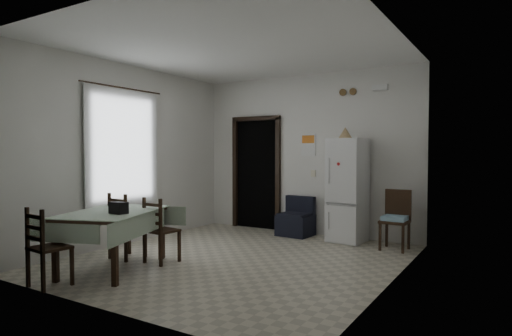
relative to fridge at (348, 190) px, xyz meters
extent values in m
plane|color=#B5AC94|center=(-0.90, -1.93, -0.86)|extent=(4.50, 4.50, 0.00)
cube|color=black|center=(-1.95, 0.53, 0.19)|extent=(0.90, 0.45, 2.10)
cube|color=black|center=(-2.44, 0.29, 0.19)|extent=(0.08, 0.10, 2.18)
cube|color=black|center=(-1.46, 0.29, 0.19)|extent=(0.08, 0.10, 2.18)
cube|color=black|center=(-1.95, 0.29, 1.28)|extent=(1.06, 0.10, 0.08)
cube|color=silver|center=(-3.05, -2.13, 0.69)|extent=(0.10, 1.20, 1.60)
cube|color=silver|center=(-2.94, -2.13, 0.69)|extent=(0.02, 1.45, 1.85)
cylinder|color=black|center=(-2.93, -2.13, 1.64)|extent=(0.02, 1.60, 0.02)
cube|color=white|center=(-0.85, 0.31, 0.76)|extent=(0.28, 0.02, 0.40)
cube|color=orange|center=(-0.85, 0.30, 0.86)|extent=(0.24, 0.01, 0.14)
cube|color=beige|center=(-0.75, 0.31, 0.24)|extent=(0.08, 0.02, 0.12)
cylinder|color=brown|center=(-0.20, 0.30, 1.66)|extent=(0.12, 0.03, 0.12)
cylinder|color=brown|center=(-0.02, 0.30, 1.66)|extent=(0.12, 0.03, 0.12)
cube|color=white|center=(0.45, 0.28, 1.69)|extent=(0.25, 0.07, 0.09)
cone|color=tan|center=(-0.05, 0.02, 0.95)|extent=(0.26, 0.26, 0.19)
cube|color=black|center=(-1.71, -3.30, -0.04)|extent=(0.22, 0.14, 0.14)
camera|label=1|loc=(2.40, -6.82, 0.62)|focal=30.00mm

